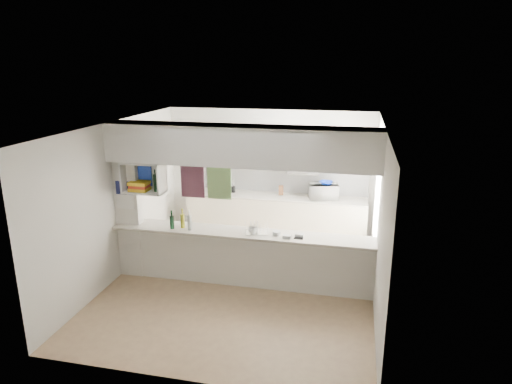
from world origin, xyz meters
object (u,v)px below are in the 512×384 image
(wine_bottles, at_px, (182,222))
(microwave, at_px, (324,191))
(dish_rack, at_px, (256,228))
(bowl, at_px, (326,183))

(wine_bottles, bearing_deg, microwave, 45.96)
(dish_rack, bearing_deg, bowl, 52.16)
(bowl, height_order, wine_bottles, bowl)
(bowl, bearing_deg, microwave, 147.90)
(dish_rack, distance_m, wine_bottles, 1.21)
(microwave, height_order, dish_rack, microwave)
(microwave, xyz_separation_m, wine_bottles, (-2.09, -2.16, -0.03))
(microwave, relative_size, wine_bottles, 1.48)
(dish_rack, bearing_deg, microwave, 53.63)
(dish_rack, xyz_separation_m, wine_bottles, (-1.21, -0.09, 0.05))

